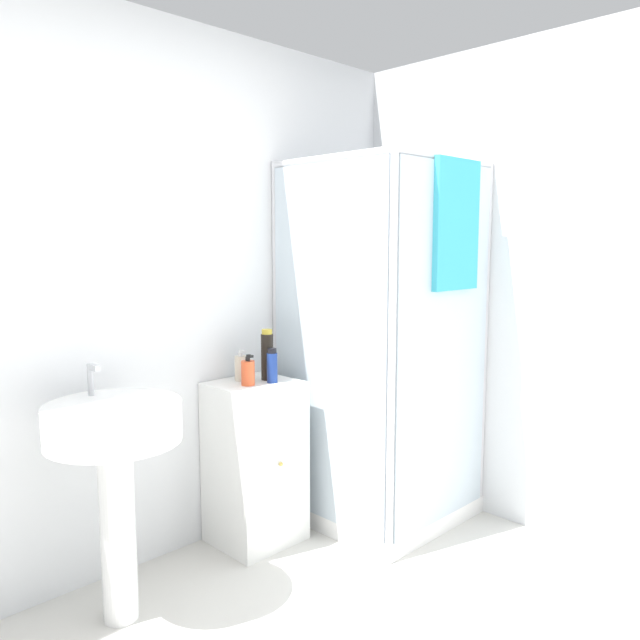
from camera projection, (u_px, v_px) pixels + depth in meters
The scene contains 8 objects.
wall_back at pixel (121, 297), 2.75m from camera, with size 6.40×0.06×2.50m, color silver.
shower_enclosure at pixel (384, 421), 3.32m from camera, with size 0.83×0.86×1.91m.
vanity_cabinet at pixel (255, 462), 3.10m from camera, with size 0.40×0.39×0.81m.
sink at pixel (114, 450), 2.40m from camera, with size 0.52×0.52×1.01m.
soap_dispenser at pixel (248, 373), 2.99m from camera, with size 0.06×0.07×0.15m.
shampoo_bottle_tall_black at pixel (267, 355), 3.10m from camera, with size 0.06×0.06×0.25m.
shampoo_bottle_blue at pixel (272, 366), 3.04m from camera, with size 0.05×0.05×0.17m.
lotion_bottle_white at pixel (241, 368), 3.09m from camera, with size 0.06×0.06×0.15m.
Camera 1 is at (-1.31, -0.86, 1.49)m, focal length 35.00 mm.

